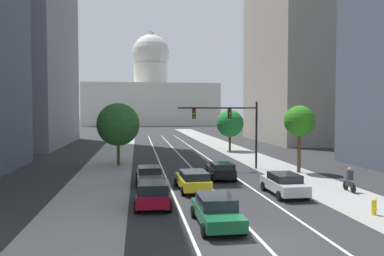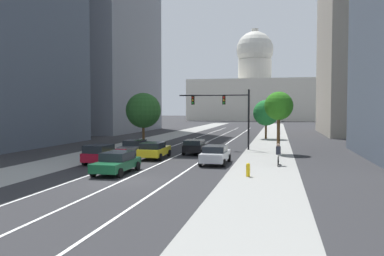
{
  "view_description": "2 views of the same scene",
  "coord_description": "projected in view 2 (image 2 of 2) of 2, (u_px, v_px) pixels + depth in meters",
  "views": [
    {
      "loc": [
        -5.33,
        -15.72,
        5.71
      ],
      "look_at": [
        0.91,
        27.56,
        3.69
      ],
      "focal_mm": 35.47,
      "sensor_mm": 36.0,
      "label": 1
    },
    {
      "loc": [
        9.34,
        -22.12,
        4.4
      ],
      "look_at": [
        0.24,
        18.53,
        2.38
      ],
      "focal_mm": 36.15,
      "sensor_mm": 36.0,
      "label": 2
    }
  ],
  "objects": [
    {
      "name": "street_tree_far_right",
      "position": [
        266.0,
        113.0,
        57.28
      ],
      "size": [
        3.82,
        3.82,
        5.79
      ],
      "color": "#51381E",
      "rests_on": "ground"
    },
    {
      "name": "car_gray",
      "position": [
        135.0,
        147.0,
        38.01
      ],
      "size": [
        2.13,
        4.76,
        1.38
      ],
      "rotation": [
        0.0,
        0.0,
        1.58
      ],
      "color": "slate",
      "rests_on": "ground"
    },
    {
      "name": "cyclist",
      "position": [
        278.0,
        155.0,
        30.27
      ],
      "size": [
        0.37,
        1.7,
        1.72
      ],
      "rotation": [
        0.0,
        0.0,
        1.53
      ],
      "color": "black",
      "rests_on": "ground"
    },
    {
      "name": "car_crimson",
      "position": [
        103.0,
        154.0,
        31.1
      ],
      "size": [
        2.27,
        4.38,
        1.6
      ],
      "rotation": [
        0.0,
        0.0,
        1.52
      ],
      "color": "maroon",
      "rests_on": "ground"
    },
    {
      "name": "car_black",
      "position": [
        196.0,
        146.0,
        37.84
      ],
      "size": [
        2.11,
        4.18,
        1.46
      ],
      "rotation": [
        0.0,
        0.0,
        1.55
      ],
      "color": "black",
      "rests_on": "ground"
    },
    {
      "name": "lane_stripe_left",
      "position": [
        179.0,
        144.0,
        48.82
      ],
      "size": [
        0.16,
        90.0,
        0.01
      ],
      "primitive_type": "cube",
      "color": "white",
      "rests_on": "ground"
    },
    {
      "name": "office_tower_far_right",
      "position": [
        373.0,
        12.0,
        66.56
      ],
      "size": [
        16.63,
        24.59,
        42.32
      ],
      "color": "#9E9384",
      "rests_on": "ground"
    },
    {
      "name": "ground_plane",
      "position": [
        219.0,
        136.0,
        62.8
      ],
      "size": [
        400.0,
        400.0,
        0.0
      ],
      "primitive_type": "plane",
      "color": "#2B2B2D"
    },
    {
      "name": "sidewalk_right",
      "position": [
        271.0,
        140.0,
        56.1
      ],
      "size": [
        4.9,
        130.0,
        0.01
      ],
      "primitive_type": "cube",
      "color": "gray",
      "rests_on": "ground"
    },
    {
      "name": "sidewalk_left",
      "position": [
        161.0,
        138.0,
        59.75
      ],
      "size": [
        4.9,
        130.0,
        0.01
      ],
      "primitive_type": "cube",
      "color": "gray",
      "rests_on": "ground"
    },
    {
      "name": "street_tree_mid_left",
      "position": [
        143.0,
        110.0,
        48.71
      ],
      "size": [
        4.43,
        4.43,
        6.48
      ],
      "color": "#51381E",
      "rests_on": "ground"
    },
    {
      "name": "car_green",
      "position": [
        117.0,
        162.0,
        26.53
      ],
      "size": [
        2.1,
        4.71,
        1.48
      ],
      "rotation": [
        0.0,
        0.0,
        1.58
      ],
      "color": "#14512D",
      "rests_on": "ground"
    },
    {
      "name": "lane_stripe_center",
      "position": [
        201.0,
        145.0,
        48.18
      ],
      "size": [
        0.16,
        90.0,
        0.01
      ],
      "primitive_type": "cube",
      "color": "white",
      "rests_on": "ground"
    },
    {
      "name": "car_silver",
      "position": [
        215.0,
        154.0,
        31.04
      ],
      "size": [
        2.07,
        4.59,
        1.49
      ],
      "rotation": [
        0.0,
        0.0,
        1.57
      ],
      "color": "#B2B5BA",
      "rests_on": "ground"
    },
    {
      "name": "capitol_building",
      "position": [
        254.0,
        92.0,
        153.19
      ],
      "size": [
        50.42,
        23.4,
        36.14
      ],
      "color": "beige",
      "rests_on": "ground"
    },
    {
      "name": "traffic_signal_mast",
      "position": [
        226.0,
        107.0,
        42.28
      ],
      "size": [
        7.83,
        0.39,
        6.56
      ],
      "color": "black",
      "rests_on": "ground"
    },
    {
      "name": "fire_hydrant",
      "position": [
        248.0,
        170.0,
        25.2
      ],
      "size": [
        0.26,
        0.35,
        0.91
      ],
      "color": "yellow",
      "rests_on": "ground"
    },
    {
      "name": "lane_stripe_right",
      "position": [
        225.0,
        145.0,
        47.53
      ],
      "size": [
        0.16,
        90.0,
        0.01
      ],
      "primitive_type": "cube",
      "color": "white",
      "rests_on": "ground"
    },
    {
      "name": "car_yellow",
      "position": [
        154.0,
        150.0,
        34.48
      ],
      "size": [
        2.25,
        4.69,
        1.49
      ],
      "rotation": [
        0.0,
        0.0,
        1.61
      ],
      "color": "yellow",
      "rests_on": "ground"
    },
    {
      "name": "street_tree_mid_right",
      "position": [
        279.0,
        106.0,
        38.31
      ],
      "size": [
        2.83,
        2.83,
        6.17
      ],
      "color": "#51381E",
      "rests_on": "ground"
    }
  ]
}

